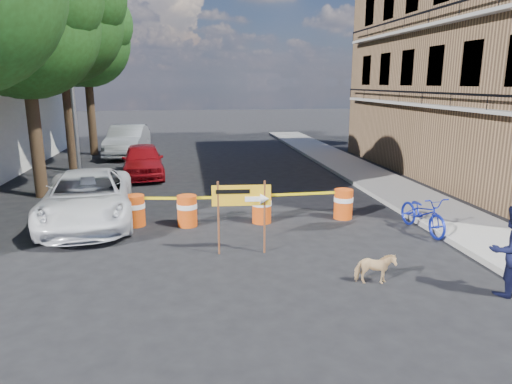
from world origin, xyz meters
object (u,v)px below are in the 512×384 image
object	(u,v)px
pedestrian	(511,251)
dog	(375,268)
bicycle	(424,196)
suv_white	(88,198)
barrel_far_right	(343,203)
detour_sign	(249,201)
barrel_mid_right	(262,207)
sedan_red	(143,160)
barrel_mid_left	(187,210)
sedan_silver	(128,141)
barrel_far_left	(135,210)

from	to	relation	value
pedestrian	dog	xyz separation A→B (m)	(-2.35, 0.84, -0.57)
bicycle	suv_white	world-z (taller)	bicycle
dog	bicycle	bearing A→B (deg)	-31.63
barrel_far_right	dog	bearing A→B (deg)	-101.36
detour_sign	bicycle	bearing A→B (deg)	14.55
barrel_mid_right	dog	xyz separation A→B (m)	(1.60, -4.52, -0.14)
bicycle	sedan_red	distance (m)	12.20
bicycle	suv_white	xyz separation A→B (m)	(-9.28, 2.30, -0.26)
pedestrian	dog	distance (m)	2.56
suv_white	pedestrian	bearing A→B (deg)	-40.88
barrel_mid_left	sedan_red	distance (m)	7.68
barrel_mid_left	sedan_silver	bearing A→B (deg)	103.25
detour_sign	bicycle	distance (m)	5.05
pedestrian	bicycle	bearing A→B (deg)	-94.80
barrel_far_left	barrel_far_right	world-z (taller)	same
barrel_mid_left	suv_white	bearing A→B (deg)	164.59
dog	sedan_red	bearing A→B (deg)	35.02
barrel_far_left	detour_sign	xyz separation A→B (m)	(2.94, -2.67, 0.84)
barrel_far_right	dog	world-z (taller)	barrel_far_right
barrel_mid_left	bicycle	xyz separation A→B (m)	(6.41, -1.51, 0.54)
barrel_far_left	detour_sign	world-z (taller)	detour_sign
suv_white	sedan_red	world-z (taller)	suv_white
detour_sign	suv_white	size ratio (longest dim) A/B	0.33
barrel_far_left	bicycle	world-z (taller)	bicycle
dog	sedan_red	world-z (taller)	sedan_red
barrel_mid_right	detour_sign	world-z (taller)	detour_sign
bicycle	sedan_red	world-z (taller)	bicycle
dog	sedan_silver	world-z (taller)	sedan_silver
pedestrian	barrel_mid_left	bearing A→B (deg)	-41.50
barrel_far_left	sedan_silver	size ratio (longest dim) A/B	0.17
pedestrian	suv_white	xyz separation A→B (m)	(-8.98, 6.14, -0.16)
barrel_far_right	dog	size ratio (longest dim) A/B	1.13
barrel_far_left	pedestrian	size ratio (longest dim) A/B	0.50
detour_sign	sedan_red	world-z (taller)	detour_sign
suv_white	sedan_red	size ratio (longest dim) A/B	1.27
barrel_far_left	barrel_mid_left	size ratio (longest dim) A/B	1.00
barrel_far_left	sedan_red	world-z (taller)	sedan_red
barrel_far_left	barrel_mid_right	size ratio (longest dim) A/B	1.00
barrel_far_right	pedestrian	world-z (taller)	pedestrian
pedestrian	dog	world-z (taller)	pedestrian
barrel_far_right	barrel_mid_left	bearing A→B (deg)	-179.33
barrel_mid_right	suv_white	distance (m)	5.10
detour_sign	dog	world-z (taller)	detour_sign
detour_sign	bicycle	xyz separation A→B (m)	(4.96, 0.90, -0.30)
bicycle	barrel_far_left	bearing A→B (deg)	161.52
barrel_mid_right	barrel_far_right	world-z (taller)	same
barrel_far_right	sedan_red	bearing A→B (deg)	131.50
barrel_mid_left	sedan_silver	distance (m)	13.90
barrel_mid_left	barrel_far_right	xyz separation A→B (m)	(4.68, 0.05, 0.00)
detour_sign	sedan_silver	bearing A→B (deg)	110.51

